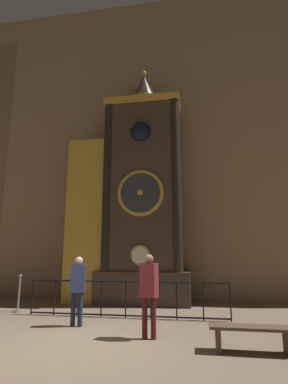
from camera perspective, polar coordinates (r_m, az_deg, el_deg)
ground_plane at (r=6.30m, az=-13.09°, el=-26.89°), size 28.00×28.00×0.00m
cathedral_back_wall at (r=13.15m, az=-1.27°, el=10.36°), size 24.00×0.32×13.26m
clock_tower at (r=11.21m, az=-2.51°, el=-1.43°), size 4.46×1.82×9.00m
railing_fence at (r=8.61m, az=-3.50°, el=-19.31°), size 5.54×0.05×0.96m
visitor_near at (r=7.76m, az=-12.49°, el=-16.73°), size 0.39×0.31×1.61m
visitor_far at (r=6.52m, az=0.96°, el=-17.70°), size 0.39×0.31×1.67m
stanchion_post at (r=10.19m, az=-22.80°, el=-18.33°), size 0.28×0.28×1.07m
visitor_bench at (r=6.07m, az=19.85°, el=-24.00°), size 1.45×0.40×0.44m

